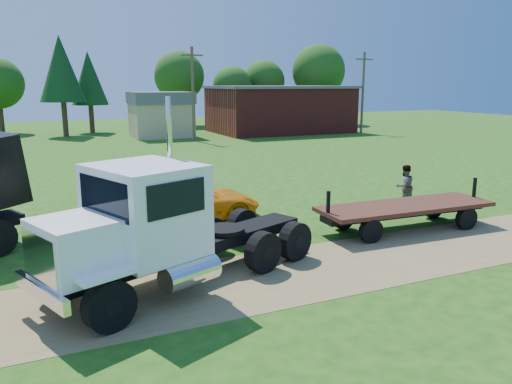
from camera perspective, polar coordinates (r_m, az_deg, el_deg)
name	(u,v)px	position (r m, az deg, el deg)	size (l,w,h in m)	color
ground	(346,264)	(16.15, 10.29, -8.06)	(140.00, 140.00, 0.00)	#1C470F
dirt_track	(346,263)	(16.15, 10.29, -8.04)	(120.00, 4.20, 0.01)	brown
white_semi_tractor	(150,229)	(13.61, -11.99, -4.11)	(8.73, 5.58, 5.22)	black
orange_pickup	(196,202)	(20.92, -6.91, -1.13)	(2.45, 5.31, 1.48)	orange
flatbed_trailer	(405,210)	(20.14, 16.68, -1.99)	(7.12, 2.39, 1.80)	#3E1E13
spectator_b	(404,186)	(23.65, 16.60, 0.62)	(0.96, 0.75, 1.97)	#999999
brick_building	(280,109)	(58.89, 2.71, 9.47)	(15.40, 10.40, 5.30)	maroon
tan_shed	(161,114)	(54.00, -10.80, 8.76)	(6.20, 5.40, 4.70)	tan
utility_poles	(193,92)	(49.63, -7.22, 11.23)	(42.20, 0.28, 9.00)	#4A3B2A
tree_row	(113,74)	(63.12, -16.02, 12.82)	(60.25, 14.26, 11.73)	#3E3019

